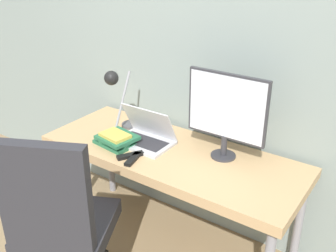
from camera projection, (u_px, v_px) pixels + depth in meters
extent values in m
cube|color=gray|center=(206.00, 44.00, 2.43)|extent=(8.00, 0.05, 2.60)
cube|color=tan|center=(171.00, 155.00, 2.41)|extent=(1.63, 0.63, 0.06)
cylinder|color=gray|center=(61.00, 185.00, 2.76)|extent=(0.05, 0.05, 0.66)
cylinder|color=gray|center=(111.00, 155.00, 3.14)|extent=(0.05, 0.05, 0.66)
cylinder|color=gray|center=(298.00, 225.00, 2.36)|extent=(0.05, 0.05, 0.66)
cube|color=silver|center=(143.00, 143.00, 2.47)|extent=(0.36, 0.24, 0.02)
cube|color=#2D2D33|center=(143.00, 141.00, 2.47)|extent=(0.30, 0.15, 0.00)
cube|color=silver|center=(149.00, 122.00, 2.47)|extent=(0.36, 0.12, 0.22)
cube|color=silver|center=(149.00, 123.00, 2.47)|extent=(0.32, 0.10, 0.19)
cylinder|color=#333338|center=(223.00, 156.00, 2.33)|extent=(0.15, 0.15, 0.01)
cylinder|color=#333338|center=(224.00, 145.00, 2.30)|extent=(0.04, 0.04, 0.12)
cube|color=#333338|center=(227.00, 107.00, 2.20)|extent=(0.48, 0.02, 0.39)
cube|color=silver|center=(226.00, 107.00, 2.19)|extent=(0.46, 0.00, 0.36)
cylinder|color=#4C4C51|center=(132.00, 125.00, 2.72)|extent=(0.14, 0.14, 0.02)
cylinder|color=#99999E|center=(122.00, 102.00, 2.57)|extent=(0.02, 0.19, 0.38)
sphere|color=black|center=(111.00, 78.00, 2.43)|extent=(0.09, 0.09, 0.09)
cube|color=#2D2D33|center=(69.00, 227.00, 2.15)|extent=(0.63, 0.63, 0.09)
cube|color=#2D2D33|center=(45.00, 198.00, 1.83)|extent=(0.43, 0.26, 0.57)
cube|color=#286B47|center=(115.00, 143.00, 2.46)|extent=(0.27, 0.19, 0.02)
cube|color=#286B47|center=(118.00, 140.00, 2.45)|extent=(0.21, 0.17, 0.02)
cube|color=#286B47|center=(117.00, 137.00, 2.44)|extent=(0.25, 0.23, 0.02)
cube|color=gold|center=(115.00, 135.00, 2.42)|extent=(0.19, 0.15, 0.02)
cube|color=black|center=(133.00, 159.00, 2.28)|extent=(0.07, 0.16, 0.02)
cube|color=black|center=(130.00, 155.00, 2.32)|extent=(0.12, 0.16, 0.02)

